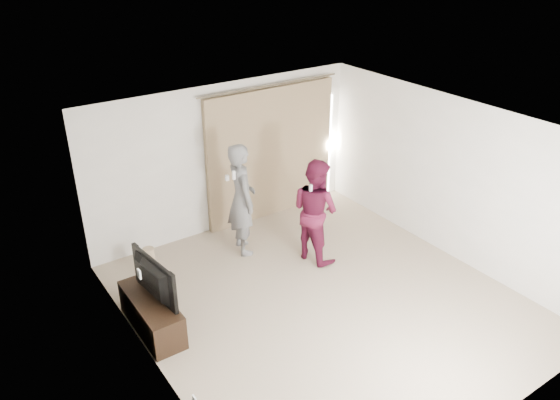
% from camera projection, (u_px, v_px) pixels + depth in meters
% --- Properties ---
extents(floor, '(5.50, 5.50, 0.00)m').
position_uv_depth(floor, '(323.00, 300.00, 7.90)').
color(floor, tan).
rests_on(floor, ground).
extents(wall_back, '(5.00, 0.04, 2.60)m').
position_uv_depth(wall_back, '(225.00, 158.00, 9.34)').
color(wall_back, silver).
rests_on(wall_back, ground).
extents(wall_left, '(0.04, 5.50, 2.60)m').
position_uv_depth(wall_left, '(150.00, 284.00, 6.05)').
color(wall_left, silver).
rests_on(wall_left, ground).
extents(ceiling, '(5.00, 5.50, 0.01)m').
position_uv_depth(ceiling, '(330.00, 130.00, 6.73)').
color(ceiling, white).
rests_on(ceiling, wall_back).
extents(curtain, '(2.80, 0.11, 2.46)m').
position_uv_depth(curtain, '(272.00, 153.00, 9.79)').
color(curtain, '#A18562').
rests_on(curtain, ground).
extents(tv_console, '(0.44, 1.26, 0.49)m').
position_uv_depth(tv_console, '(152.00, 314.00, 7.24)').
color(tv_console, black).
rests_on(tv_console, ground).
extents(tv, '(0.26, 1.03, 0.59)m').
position_uv_depth(tv, '(147.00, 281.00, 7.00)').
color(tv, black).
rests_on(tv, tv_console).
extents(scratching_post, '(0.32, 0.32, 0.43)m').
position_uv_depth(scratching_post, '(150.00, 263.00, 8.48)').
color(scratching_post, tan).
rests_on(scratching_post, ground).
extents(person_man, '(0.59, 0.77, 1.89)m').
position_uv_depth(person_man, '(242.00, 199.00, 8.72)').
color(person_man, slate).
rests_on(person_man, ground).
extents(person_woman, '(0.78, 0.93, 1.71)m').
position_uv_depth(person_woman, '(315.00, 210.00, 8.58)').
color(person_woman, '#58132D').
rests_on(person_woman, ground).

